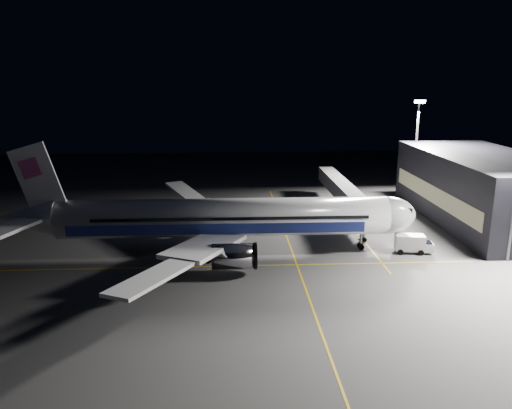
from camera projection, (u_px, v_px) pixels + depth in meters
The scene contains 13 objects.
ground at pixel (225, 251), 74.37m from camera, with size 200.00×200.00×0.00m, color #4C4C4F.
guide_line_main at pixel (292, 250), 74.88m from camera, with size 0.25×80.00×0.01m, color gold.
guide_line_cross at pixel (225, 266), 68.57m from camera, with size 70.00×0.25×0.01m, color gold.
guide_line_side at pixel (354, 229), 85.17m from camera, with size 0.25×40.00×0.01m, color gold.
airliner at pixel (217, 218), 73.03m from camera, with size 61.48×54.22×16.64m.
terminal at pixel (483, 188), 88.78m from camera, with size 18.12×40.00×12.00m.
jet_bridge at pixel (345, 192), 91.82m from camera, with size 3.60×34.40×6.30m.
floodlight_mast_north at pixel (416, 140), 104.27m from camera, with size 2.40×0.68×20.70m.
service_truck at pixel (413, 243), 73.43m from camera, with size 5.64×2.94×2.76m.
baggage_tug at pixel (226, 226), 84.23m from camera, with size 2.78×2.50×1.67m.
safety_cone_a at pixel (215, 241), 78.17m from camera, with size 0.45×0.45×0.67m, color #E14609.
safety_cone_b at pixel (203, 234), 81.53m from camera, with size 0.37×0.37×0.55m, color #E14609.
safety_cone_c at pixel (243, 225), 86.66m from camera, with size 0.36×0.36×0.55m, color #E14609.
Camera 1 is at (0.90, -70.41, 25.36)m, focal length 35.00 mm.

